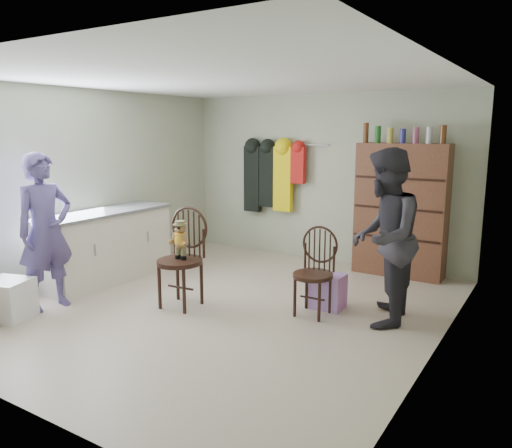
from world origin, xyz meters
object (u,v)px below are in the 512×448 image
Objects in this scene: counter at (107,245)px; chair_front at (183,250)px; chair_far at (315,268)px; dresser at (401,210)px.

counter is 1.51m from chair_front.
dresser is (0.34, 1.96, 0.40)m from chair_far.
counter is 0.90× the size of dresser.
chair_front is 1.17× the size of chair_far.
chair_far is at bearing 16.75° from chair_front.
dresser reaches higher than counter.
chair_far is at bearing 6.82° from counter.
chair_far reaches higher than counter.
counter is 1.95× the size of chair_far.
counter is at bearing 167.05° from chair_front.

